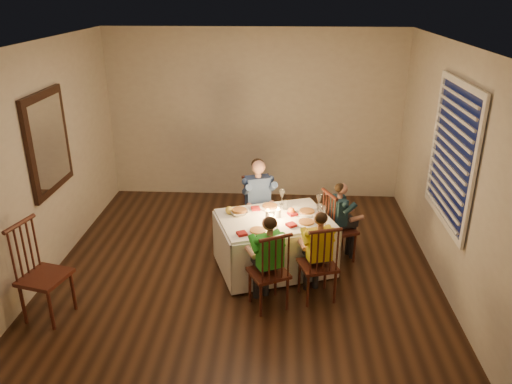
# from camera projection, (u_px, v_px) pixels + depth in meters

# --- Properties ---
(ground) EXTENTS (5.00, 5.00, 0.00)m
(ground) POSITION_uv_depth(u_px,v_px,m) (243.00, 276.00, 5.82)
(ground) COLOR black
(ground) RESTS_ON ground
(wall_left) EXTENTS (0.02, 5.00, 2.60)m
(wall_left) POSITION_uv_depth(u_px,v_px,m) (36.00, 168.00, 5.44)
(wall_left) COLOR beige
(wall_left) RESTS_ON ground
(wall_right) EXTENTS (0.02, 5.00, 2.60)m
(wall_right) POSITION_uv_depth(u_px,v_px,m) (456.00, 176.00, 5.21)
(wall_right) COLOR beige
(wall_right) RESTS_ON ground
(wall_back) EXTENTS (4.50, 0.02, 2.60)m
(wall_back) POSITION_uv_depth(u_px,v_px,m) (255.00, 116.00, 7.63)
(wall_back) COLOR beige
(wall_back) RESTS_ON ground
(ceiling) EXTENTS (5.00, 5.00, 0.00)m
(ceiling) POSITION_uv_depth(u_px,v_px,m) (240.00, 46.00, 4.83)
(ceiling) COLOR white
(ceiling) RESTS_ON wall_back
(dining_table) EXTENTS (1.51, 1.30, 0.63)m
(dining_table) POSITION_uv_depth(u_px,v_px,m) (274.00, 233.00, 5.82)
(dining_table) COLOR white
(dining_table) RESTS_ON ground
(chair_adult) EXTENTS (0.46, 0.45, 0.90)m
(chair_adult) POSITION_uv_depth(u_px,v_px,m) (258.00, 243.00, 6.58)
(chair_adult) COLOR #38150F
(chair_adult) RESTS_ON ground
(chair_near_left) EXTENTS (0.49, 0.48, 0.90)m
(chair_near_left) POSITION_uv_depth(u_px,v_px,m) (268.00, 305.00, 5.29)
(chair_near_left) COLOR #38150F
(chair_near_left) RESTS_ON ground
(chair_near_right) EXTENTS (0.46, 0.45, 0.90)m
(chair_near_right) POSITION_uv_depth(u_px,v_px,m) (316.00, 297.00, 5.43)
(chair_near_right) COLOR #38150F
(chair_near_right) RESTS_ON ground
(chair_end) EXTENTS (0.47, 0.48, 0.90)m
(chair_end) POSITION_uv_depth(u_px,v_px,m) (337.00, 258.00, 6.21)
(chair_end) COLOR #38150F
(chair_end) RESTS_ON ground
(chair_extra) EXTENTS (0.50, 0.52, 1.05)m
(chair_extra) POSITION_uv_depth(u_px,v_px,m) (52.00, 316.00, 5.12)
(chair_extra) COLOR #38150F
(chair_extra) RESTS_ON ground
(adult) EXTENTS (0.50, 0.48, 1.16)m
(adult) POSITION_uv_depth(u_px,v_px,m) (258.00, 243.00, 6.58)
(adult) COLOR navy
(adult) RESTS_ON ground
(child_green) EXTENTS (0.44, 0.43, 1.05)m
(child_green) POSITION_uv_depth(u_px,v_px,m) (268.00, 305.00, 5.29)
(child_green) COLOR green
(child_green) RESTS_ON ground
(child_yellow) EXTENTS (0.40, 0.38, 1.03)m
(child_yellow) POSITION_uv_depth(u_px,v_px,m) (316.00, 297.00, 5.43)
(child_yellow) COLOR yellow
(child_yellow) RESTS_ON ground
(child_teal) EXTENTS (0.39, 0.40, 1.00)m
(child_teal) POSITION_uv_depth(u_px,v_px,m) (337.00, 258.00, 6.21)
(child_teal) COLOR #18303C
(child_teal) RESTS_ON ground
(setting_adult) EXTENTS (0.33, 0.33, 0.02)m
(setting_adult) POSITION_uv_depth(u_px,v_px,m) (270.00, 207.00, 6.00)
(setting_adult) COLOR white
(setting_adult) RESTS_ON dining_table
(setting_green) EXTENTS (0.33, 0.33, 0.02)m
(setting_green) POSITION_uv_depth(u_px,v_px,m) (258.00, 232.00, 5.40)
(setting_green) COLOR white
(setting_green) RESTS_ON dining_table
(setting_yellow) EXTENTS (0.33, 0.33, 0.02)m
(setting_yellow) POSITION_uv_depth(u_px,v_px,m) (306.00, 223.00, 5.59)
(setting_yellow) COLOR white
(setting_yellow) RESTS_ON dining_table
(setting_teal) EXTENTS (0.33, 0.33, 0.02)m
(setting_teal) POSITION_uv_depth(u_px,v_px,m) (307.00, 212.00, 5.86)
(setting_teal) COLOR white
(setting_teal) RESTS_ON dining_table
(candle_left) EXTENTS (0.06, 0.06, 0.10)m
(candle_left) POSITION_uv_depth(u_px,v_px,m) (268.00, 215.00, 5.70)
(candle_left) COLOR white
(candle_left) RESTS_ON dining_table
(candle_right) EXTENTS (0.06, 0.06, 0.10)m
(candle_right) POSITION_uv_depth(u_px,v_px,m) (278.00, 214.00, 5.74)
(candle_right) COLOR white
(candle_right) RESTS_ON dining_table
(squash) EXTENTS (0.09, 0.09, 0.09)m
(squash) POSITION_uv_depth(u_px,v_px,m) (229.00, 210.00, 5.84)
(squash) COLOR gold
(squash) RESTS_ON dining_table
(orange_fruit) EXTENTS (0.08, 0.08, 0.08)m
(orange_fruit) POSITION_uv_depth(u_px,v_px,m) (291.00, 211.00, 5.82)
(orange_fruit) COLOR orange
(orange_fruit) RESTS_ON dining_table
(serving_bowl) EXTENTS (0.26, 0.26, 0.05)m
(serving_bowl) POSITION_uv_depth(u_px,v_px,m) (239.00, 213.00, 5.82)
(serving_bowl) COLOR white
(serving_bowl) RESTS_ON dining_table
(wall_mirror) EXTENTS (0.06, 0.95, 1.15)m
(wall_mirror) POSITION_uv_depth(u_px,v_px,m) (48.00, 142.00, 5.64)
(wall_mirror) COLOR black
(wall_mirror) RESTS_ON wall_left
(window_blinds) EXTENTS (0.07, 1.34, 1.54)m
(window_blinds) POSITION_uv_depth(u_px,v_px,m) (451.00, 155.00, 5.23)
(window_blinds) COLOR black
(window_blinds) RESTS_ON wall_right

